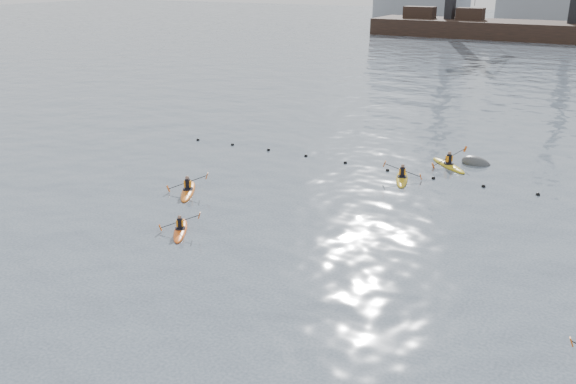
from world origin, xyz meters
name	(u,v)px	position (x,y,z in m)	size (l,w,h in m)	color
ground	(199,371)	(0.00, 0.00, 0.00)	(400.00, 400.00, 0.00)	#333F4A
float_line	(411,173)	(-0.50, 22.53, 0.03)	(33.24, 0.73, 0.24)	black
barge_pier	(569,30)	(-0.22, 110.00, 1.89)	(72.00, 19.30, 29.50)	black
kayaker_0	(180,230)	(-7.48, 8.46, 0.09)	(2.12, 2.84, 1.08)	#E75815
kayaker_2	(188,190)	(-10.61, 13.09, 0.11)	(2.38, 3.38, 1.29)	orange
kayaker_3	(402,178)	(-0.64, 21.23, 0.11)	(2.30, 3.50, 1.24)	gold
kayaker_5	(449,165)	(1.12, 25.23, 0.11)	(3.13, 2.97, 1.39)	gold
mooring_buoy	(476,164)	(2.58, 26.68, 0.00)	(1.95, 1.15, 0.97)	#393C3E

